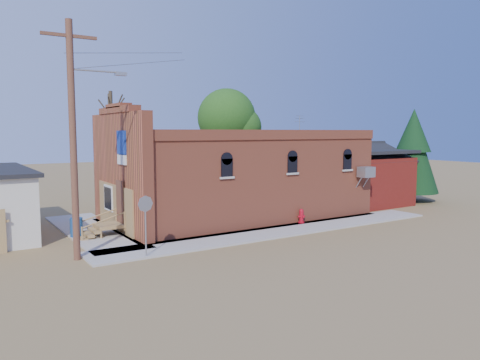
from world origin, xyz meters
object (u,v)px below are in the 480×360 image
brick_bar (234,177)px  utility_pole (74,135)px  fire_hydrant (301,216)px  stop_sign (145,210)px  trash_barrel (76,227)px

brick_bar → utility_pole: 10.96m
fire_hydrant → stop_sign: bearing=-146.8°
utility_pole → fire_hydrant: (11.66, 0.60, -4.32)m
brick_bar → trash_barrel: (-8.94, -0.51, -1.82)m
stop_sign → trash_barrel: bearing=121.8°
brick_bar → fire_hydrant: size_ratio=21.65×
stop_sign → brick_bar: bearing=52.1°
utility_pole → stop_sign: size_ratio=3.79×
stop_sign → trash_barrel: (-1.42, 4.99, -1.39)m
brick_bar → fire_hydrant: brick_bar is taller
trash_barrel → stop_sign: bearing=-74.1°
brick_bar → stop_sign: (-7.52, -5.49, -0.43)m
fire_hydrant → trash_barrel: bearing=-174.0°
brick_bar → trash_barrel: size_ratio=18.86×
utility_pole → fire_hydrant: size_ratio=11.88×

